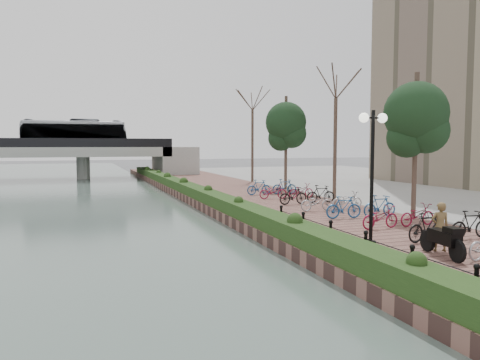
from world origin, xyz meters
name	(u,v)px	position (x,y,z in m)	size (l,w,h in m)	color
ground	(389,315)	(0.00, 0.00, 0.00)	(220.00, 220.00, 0.00)	#59595B
promenade	(263,203)	(4.00, 17.50, 0.25)	(8.00, 75.00, 0.50)	brown
inland_pavement	(471,194)	(20.00, 17.50, 0.25)	(24.00, 75.00, 0.50)	gray
hedge	(198,192)	(0.60, 20.00, 0.80)	(1.10, 56.00, 0.60)	#1B3513
chain_fence	(387,253)	(1.40, 2.00, 0.85)	(0.10, 14.10, 0.70)	black
lamppost	(373,147)	(2.61, 4.51, 3.70)	(1.02, 0.32, 4.38)	black
motorcycle	(442,238)	(3.53, 2.33, 1.04)	(0.54, 1.74, 1.09)	black
pedestrian	(440,227)	(4.00, 2.93, 1.26)	(0.55, 0.36, 1.52)	brown
bicycle_parking	(347,204)	(5.50, 10.61, 0.97)	(2.40, 19.89, 1.00)	#A7A7AC
street_trees	(368,146)	(8.00, 12.68, 3.69)	(3.20, 37.12, 6.80)	#3C2D23
bridge	(8,148)	(-13.30, 45.00, 3.37)	(36.00, 10.77, 6.50)	#9A9B96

